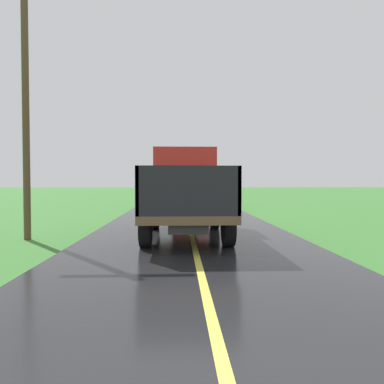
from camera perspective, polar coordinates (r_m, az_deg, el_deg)
The scene contains 3 objects.
banana_truck_near at distance 11.24m, azimuth -1.19°, elevation 0.43°, with size 2.38×5.82×2.80m.
banana_truck_far at distance 24.70m, azimuth -0.56°, elevation 1.15°, with size 2.38×5.83×2.80m.
utility_pole_roadside at distance 11.62m, azimuth -25.85°, elevation 14.37°, with size 2.33×0.20×7.94m.
Camera 1 is at (-0.40, -2.22, 1.73)m, focal length 32.23 mm.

